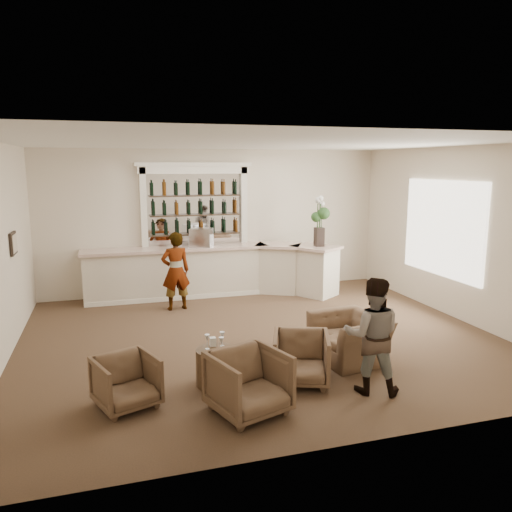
{
  "coord_description": "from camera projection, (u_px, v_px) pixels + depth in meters",
  "views": [
    {
      "loc": [
        -2.44,
        -7.89,
        2.95
      ],
      "look_at": [
        0.2,
        0.9,
        1.27
      ],
      "focal_mm": 35.0,
      "sensor_mm": 36.0,
      "label": 1
    }
  ],
  "objects": [
    {
      "name": "room_shell",
      "position": [
        257.0,
        199.0,
        8.95
      ],
      "size": [
        8.04,
        7.02,
        3.32
      ],
      "color": "beige",
      "rests_on": "ground"
    },
    {
      "name": "flower_vase",
      "position": [
        320.0,
        218.0,
        11.13
      ],
      "size": [
        0.3,
        0.3,
        1.12
      ],
      "color": "black",
      "rests_on": "bar_counter"
    },
    {
      "name": "armchair_right",
      "position": [
        301.0,
        358.0,
        6.8
      ],
      "size": [
        0.97,
        0.98,
        0.7
      ],
      "primitive_type": "imported",
      "rotation": [
        0.0,
        0.0,
        -0.36
      ],
      "color": "brown",
      "rests_on": "ground"
    },
    {
      "name": "wine_glass_bar_left",
      "position": [
        192.0,
        242.0,
        11.11
      ],
      "size": [
        0.07,
        0.07,
        0.21
      ],
      "primitive_type": null,
      "color": "white",
      "rests_on": "bar_counter"
    },
    {
      "name": "cocktail_table",
      "position": [
        217.0,
        367.0,
        6.77
      ],
      "size": [
        0.56,
        0.56,
        0.5
      ],
      "primitive_type": "cylinder",
      "color": "#47341F",
      "rests_on": "ground"
    },
    {
      "name": "napkin_holder",
      "position": [
        213.0,
        342.0,
        6.84
      ],
      "size": [
        0.08,
        0.08,
        0.12
      ],
      "primitive_type": "cube",
      "color": "white",
      "rests_on": "cocktail_table"
    },
    {
      "name": "back_bar_alcove",
      "position": [
        195.0,
        206.0,
        11.36
      ],
      "size": [
        2.64,
        0.25,
        3.0
      ],
      "color": "white",
      "rests_on": "ground"
    },
    {
      "name": "bar_counter",
      "position": [
        214.0,
        271.0,
        11.33
      ],
      "size": [
        5.72,
        1.8,
        1.14
      ],
      "color": "white",
      "rests_on": "ground"
    },
    {
      "name": "espresso_machine",
      "position": [
        201.0,
        238.0,
        11.14
      ],
      "size": [
        0.59,
        0.55,
        0.41
      ],
      "primitive_type": "cube",
      "rotation": [
        0.0,
        0.0,
        -0.42
      ],
      "color": "silver",
      "rests_on": "bar_counter"
    },
    {
      "name": "sommelier",
      "position": [
        176.0,
        271.0,
        10.2
      ],
      "size": [
        0.63,
        0.45,
        1.62
      ],
      "primitive_type": "imported",
      "rotation": [
        0.0,
        0.0,
        3.25
      ],
      "color": "gray",
      "rests_on": "ground"
    },
    {
      "name": "wine_glass_bar_right",
      "position": [
        189.0,
        243.0,
        11.03
      ],
      "size": [
        0.07,
        0.07,
        0.21
      ],
      "primitive_type": null,
      "color": "white",
      "rests_on": "bar_counter"
    },
    {
      "name": "wine_glass_tbl_c",
      "position": [
        221.0,
        345.0,
        6.59
      ],
      "size": [
        0.07,
        0.07,
        0.21
      ],
      "primitive_type": null,
      "color": "white",
      "rests_on": "cocktail_table"
    },
    {
      "name": "armchair_center",
      "position": [
        249.0,
        383.0,
        5.96
      ],
      "size": [
        1.05,
        1.06,
        0.77
      ],
      "primitive_type": "imported",
      "rotation": [
        0.0,
        0.0,
        0.32
      ],
      "color": "brown",
      "rests_on": "ground"
    },
    {
      "name": "guest",
      "position": [
        372.0,
        335.0,
        6.46
      ],
      "size": [
        0.93,
        0.85,
        1.54
      ],
      "primitive_type": "imported",
      "rotation": [
        0.0,
        0.0,
        2.69
      ],
      "color": "gray",
      "rests_on": "ground"
    },
    {
      "name": "wine_glass_tbl_b",
      "position": [
        222.0,
        339.0,
        6.81
      ],
      "size": [
        0.07,
        0.07,
        0.21
      ],
      "primitive_type": null,
      "color": "white",
      "rests_on": "cocktail_table"
    },
    {
      "name": "armchair_left",
      "position": [
        126.0,
        382.0,
        6.12
      ],
      "size": [
        0.9,
        0.91,
        0.65
      ],
      "primitive_type": "imported",
      "rotation": [
        0.0,
        0.0,
        0.36
      ],
      "color": "brown",
      "rests_on": "ground"
    },
    {
      "name": "wine_glass_tbl_a",
      "position": [
        207.0,
        342.0,
        6.7
      ],
      "size": [
        0.07,
        0.07,
        0.21
      ],
      "primitive_type": null,
      "color": "white",
      "rests_on": "cocktail_table"
    },
    {
      "name": "ground",
      "position": [
        260.0,
        337.0,
        8.65
      ],
      "size": [
        8.0,
        8.0,
        0.0
      ],
      "primitive_type": "plane",
      "color": "brown",
      "rests_on": "ground"
    },
    {
      "name": "armchair_far",
      "position": [
        350.0,
        338.0,
        7.61
      ],
      "size": [
        1.07,
        1.18,
        0.69
      ],
      "primitive_type": "imported",
      "rotation": [
        0.0,
        0.0,
        -1.44
      ],
      "color": "brown",
      "rests_on": "ground"
    }
  ]
}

